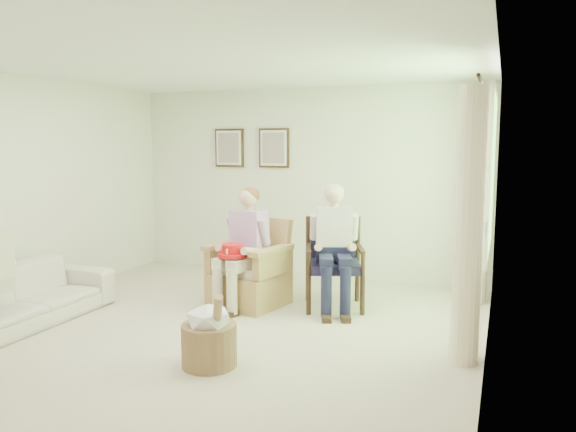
% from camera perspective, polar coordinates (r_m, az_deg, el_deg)
% --- Properties ---
extents(floor, '(5.50, 5.50, 0.00)m').
position_cam_1_polar(floor, '(5.58, -7.98, -11.92)').
color(floor, beige).
rests_on(floor, ground).
extents(back_wall, '(5.00, 0.04, 2.60)m').
position_cam_1_polar(back_wall, '(7.81, 1.73, 3.39)').
color(back_wall, silver).
rests_on(back_wall, ground).
extents(left_wall, '(0.04, 5.50, 2.60)m').
position_cam_1_polar(left_wall, '(6.88, -26.71, 2.09)').
color(left_wall, silver).
rests_on(left_wall, ground).
extents(right_wall, '(0.04, 5.50, 2.60)m').
position_cam_1_polar(right_wall, '(4.63, 19.88, 0.28)').
color(right_wall, silver).
rests_on(right_wall, ground).
extents(ceiling, '(5.00, 5.50, 0.02)m').
position_cam_1_polar(ceiling, '(5.33, -8.49, 15.52)').
color(ceiling, white).
rests_on(ceiling, back_wall).
extents(window, '(0.13, 2.50, 1.63)m').
position_cam_1_polar(window, '(5.80, 19.94, 4.43)').
color(window, '#2D6B23').
rests_on(window, right_wall).
extents(curtain_left, '(0.34, 0.34, 2.30)m').
position_cam_1_polar(curtain_left, '(4.87, 17.87, -1.09)').
color(curtain_left, '#F4DFBF').
rests_on(curtain_left, ground).
extents(curtain_right, '(0.34, 0.34, 2.30)m').
position_cam_1_polar(curtain_right, '(6.81, 18.86, 1.17)').
color(curtain_right, '#F4DFBF').
rests_on(curtain_right, ground).
extents(framed_print_left, '(0.45, 0.05, 0.55)m').
position_cam_1_polar(framed_print_left, '(8.21, -6.00, 6.90)').
color(framed_print_left, '#382114').
rests_on(framed_print_left, back_wall).
extents(framed_print_right, '(0.45, 0.05, 0.55)m').
position_cam_1_polar(framed_print_right, '(7.91, -1.45, 6.92)').
color(framed_print_right, '#382114').
rests_on(framed_print_right, back_wall).
extents(wicker_armchair, '(0.77, 0.76, 0.98)m').
position_cam_1_polar(wicker_armchair, '(6.48, -3.84, -6.28)').
color(wicker_armchair, tan).
rests_on(wicker_armchair, ground).
extents(wood_armchair, '(0.63, 0.59, 0.98)m').
position_cam_1_polar(wood_armchair, '(6.39, 4.94, -4.43)').
color(wood_armchair, black).
rests_on(wood_armchair, ground).
extents(sofa, '(2.00, 0.78, 0.58)m').
position_cam_1_polar(sofa, '(6.37, -25.53, -7.41)').
color(sofa, beige).
rests_on(sofa, ground).
extents(person_wicker, '(0.40, 0.63, 1.32)m').
position_cam_1_polar(person_wicker, '(6.27, -4.38, -2.49)').
color(person_wicker, beige).
rests_on(person_wicker, ground).
extents(person_dark, '(0.40, 0.63, 1.37)m').
position_cam_1_polar(person_dark, '(6.19, 4.55, -2.27)').
color(person_dark, '#181936').
rests_on(person_dark, ground).
extents(red_hat, '(0.32, 0.32, 0.14)m').
position_cam_1_polar(red_hat, '(6.14, -5.66, -3.62)').
color(red_hat, red).
rests_on(red_hat, person_wicker).
extents(hatbox, '(0.56, 0.56, 0.67)m').
position_cam_1_polar(hatbox, '(4.78, -8.01, -11.91)').
color(hatbox, tan).
rests_on(hatbox, ground).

